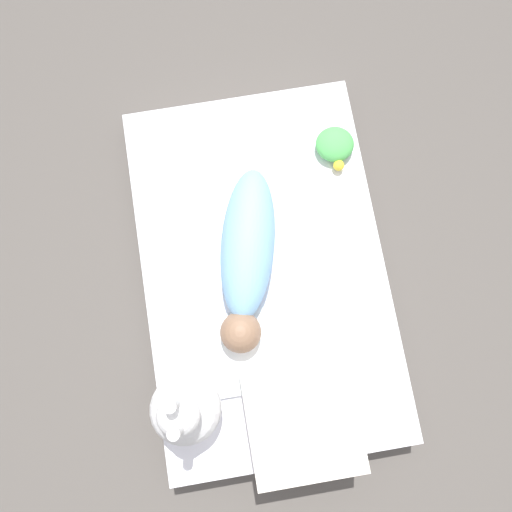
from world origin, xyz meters
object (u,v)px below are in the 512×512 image
swaddled_baby (247,255)px  pillow (302,419)px  bunny_plush (185,409)px  turtle_plush (335,145)px

swaddled_baby → pillow: size_ratio=1.72×
bunny_plush → turtle_plush: 0.95m
pillow → swaddled_baby: bearing=-171.0°
bunny_plush → pillow: bearing=74.5°
pillow → bunny_plush: bunny_plush is taller
swaddled_baby → turtle_plush: (-0.32, 0.35, -0.05)m
swaddled_baby → turtle_plush: size_ratio=3.81×
pillow → bunny_plush: 0.34m
swaddled_baby → turtle_plush: swaddled_baby is taller
swaddled_baby → pillow: bearing=22.9°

